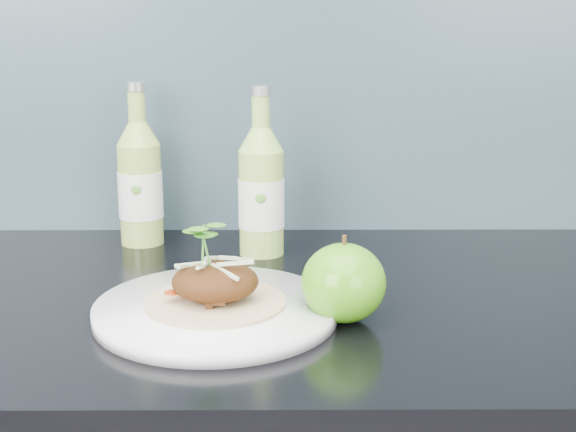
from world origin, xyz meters
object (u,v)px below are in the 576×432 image
at_px(dinner_plate, 216,310).
at_px(cider_bottle_left, 140,184).
at_px(green_apple, 344,283).
at_px(cider_bottle_right, 261,192).

xyz_separation_m(dinner_plate, cider_bottle_left, (-0.13, 0.29, 0.08)).
bearing_deg(green_apple, dinner_plate, 175.77).
relative_size(green_apple, cider_bottle_left, 0.48).
bearing_deg(dinner_plate, cider_bottle_right, 79.56).
xyz_separation_m(green_apple, cider_bottle_right, (-0.10, 0.25, 0.05)).
xyz_separation_m(cider_bottle_left, cider_bottle_right, (0.18, -0.05, 0.00)).
xyz_separation_m(green_apple, cider_bottle_left, (-0.27, 0.30, 0.05)).
relative_size(green_apple, cider_bottle_right, 0.48).
relative_size(dinner_plate, cider_bottle_right, 1.49).
bearing_deg(cider_bottle_left, dinner_plate, -50.74).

